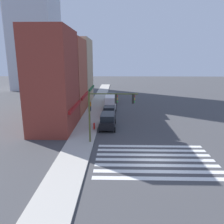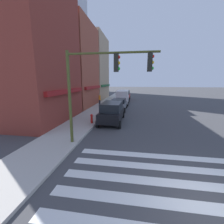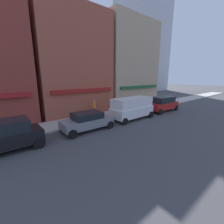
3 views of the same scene
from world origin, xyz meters
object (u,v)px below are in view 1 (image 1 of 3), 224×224
fire_hydrant (94,126)px  pedestrian_orange_vest (90,106)px  suv_black (108,120)px  suv_red (111,98)px  van_white (110,102)px  traffic_signal (108,106)px  sedan_grey (109,111)px

fire_hydrant → pedestrian_orange_vest: bearing=9.5°
pedestrian_orange_vest → suv_black: bearing=-147.5°
suv_black → pedestrian_orange_vest: suv_black is taller
suv_red → pedestrian_orange_vest: 9.27m
suv_black → van_white: (11.69, -0.00, 0.25)m
pedestrian_orange_vest → suv_red: bearing=-9.8°
suv_red → fire_hydrant: bearing=176.5°
suv_red → pedestrian_orange_vest: bearing=160.1°
traffic_signal → sedan_grey: 12.08m
sedan_grey → suv_red: (11.59, 0.00, 0.19)m
suv_black → sedan_grey: bearing=0.8°
van_white → suv_black: bearing=179.1°
traffic_signal → suv_black: (5.54, 0.27, -3.09)m
van_white → fire_hydrant: bearing=171.5°
suv_black → traffic_signal: bearing=-176.4°
traffic_signal → suv_red: bearing=0.7°
suv_black → fire_hydrant: size_ratio=5.61×
sedan_grey → van_white: van_white is taller
sedan_grey → van_white: size_ratio=0.88×
traffic_signal → sedan_grey: traffic_signal is taller
fire_hydrant → van_white: bearing=-7.5°
pedestrian_orange_vest → traffic_signal: bearing=-154.0°
suv_black → suv_red: 17.67m
sedan_grey → fire_hydrant: bearing=168.4°
van_white → suv_red: size_ratio=1.06×
van_white → pedestrian_orange_vest: (-2.64, 3.41, -0.21)m
sedan_grey → pedestrian_orange_vest: pedestrian_orange_vest is taller
sedan_grey → pedestrian_orange_vest: (2.96, 3.41, 0.23)m
sedan_grey → suv_red: size_ratio=0.94×
traffic_signal → sedan_grey: (11.63, 0.27, -3.28)m
sedan_grey → suv_red: 11.59m
traffic_signal → suv_black: size_ratio=1.19×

